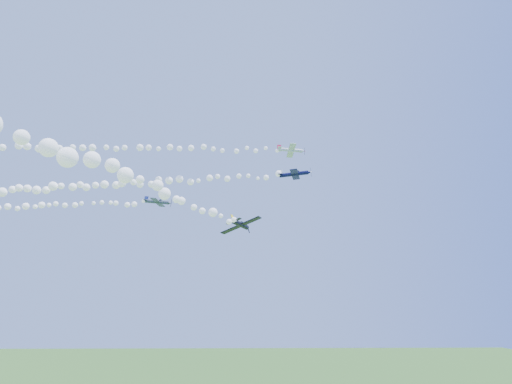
{
  "coord_description": "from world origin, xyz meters",
  "views": [
    {
      "loc": [
        -0.25,
        -95.72,
        22.27
      ],
      "look_at": [
        1.91,
        -7.4,
        45.04
      ],
      "focal_mm": 30.0,
      "sensor_mm": 36.0,
      "label": 1
    }
  ],
  "objects_px": {
    "plane_white": "(291,150)",
    "plane_black": "(241,225)",
    "plane_grey": "(158,202)",
    "plane_navy": "(295,174)"
  },
  "relations": [
    {
      "from": "plane_white",
      "to": "plane_grey",
      "type": "height_order",
      "value": "plane_white"
    },
    {
      "from": "plane_grey",
      "to": "plane_white",
      "type": "bearing_deg",
      "value": -14.45
    },
    {
      "from": "plane_grey",
      "to": "plane_black",
      "type": "relative_size",
      "value": 1.22
    },
    {
      "from": "plane_white",
      "to": "plane_black",
      "type": "relative_size",
      "value": 1.07
    },
    {
      "from": "plane_navy",
      "to": "plane_black",
      "type": "bearing_deg",
      "value": -104.58
    },
    {
      "from": "plane_white",
      "to": "plane_grey",
      "type": "relative_size",
      "value": 0.88
    },
    {
      "from": "plane_white",
      "to": "plane_grey",
      "type": "bearing_deg",
      "value": 157.27
    },
    {
      "from": "plane_navy",
      "to": "plane_white",
      "type": "bearing_deg",
      "value": 104.61
    },
    {
      "from": "plane_black",
      "to": "plane_navy",
      "type": "bearing_deg",
      "value": -4.27
    },
    {
      "from": "plane_black",
      "to": "plane_grey",
      "type": "bearing_deg",
      "value": 50.15
    }
  ]
}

